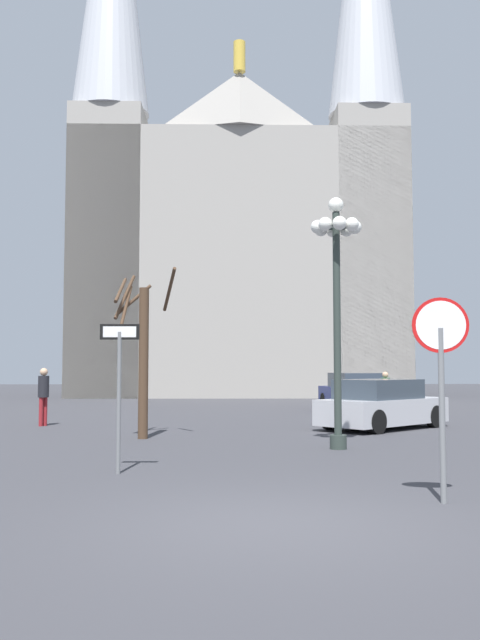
{
  "coord_description": "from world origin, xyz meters",
  "views": [
    {
      "loc": [
        -0.66,
        -7.64,
        1.76
      ],
      "look_at": [
        0.21,
        17.42,
        3.49
      ],
      "focal_mm": 37.87,
      "sensor_mm": 36.0,
      "label": 1
    }
  ],
  "objects": [
    {
      "name": "street_lamp",
      "position": [
        1.94,
        6.8,
        3.73
      ],
      "size": [
        1.11,
        1.11,
        5.44
      ],
      "color": "#2D3833",
      "rests_on": "ground"
    },
    {
      "name": "stop_sign",
      "position": [
        2.27,
        1.07,
        1.85
      ],
      "size": [
        0.73,
        0.15,
        2.66
      ],
      "color": "slate",
      "rests_on": "ground"
    },
    {
      "name": "one_way_arrow_sign",
      "position": [
        -2.27,
        3.63,
        1.56
      ],
      "size": [
        0.65,
        0.07,
        2.46
      ],
      "color": "slate",
      "rests_on": "ground"
    },
    {
      "name": "pedestrian_walking",
      "position": [
        5.2,
        15.66,
        0.95
      ],
      "size": [
        0.32,
        0.32,
        1.58
      ],
      "color": "#33663F",
      "rests_on": "ground"
    },
    {
      "name": "parked_car_far_silver",
      "position": [
        4.02,
        11.39,
        0.66
      ],
      "size": [
        4.23,
        3.97,
        1.4
      ],
      "color": "#B7B7BC",
      "rests_on": "ground"
    },
    {
      "name": "pedestrian_standing",
      "position": [
        -5.8,
        12.64,
        1.04
      ],
      "size": [
        0.32,
        0.32,
        1.71
      ],
      "color": "maroon",
      "rests_on": "ground"
    },
    {
      "name": "cathedral",
      "position": [
        0.68,
        33.81,
        11.24
      ],
      "size": [
        19.88,
        11.1,
        37.26
      ],
      "color": "gray",
      "rests_on": "ground"
    },
    {
      "name": "parked_car_near_navy",
      "position": [
        4.95,
        19.72,
        0.7
      ],
      "size": [
        2.37,
        4.28,
        1.5
      ],
      "color": "navy",
      "rests_on": "ground"
    },
    {
      "name": "ground_plane",
      "position": [
        0.0,
        0.0,
        0.0
      ],
      "size": [
        120.0,
        120.0,
        0.0
      ],
      "primitive_type": "plane",
      "color": "#38383D"
    },
    {
      "name": "bare_tree",
      "position": [
        -2.5,
        9.04,
        2.16
      ],
      "size": [
        1.53,
        1.39,
        4.16
      ],
      "color": "#473323",
      "rests_on": "ground"
    }
  ]
}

